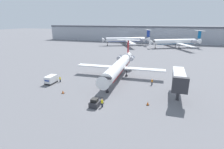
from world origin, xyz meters
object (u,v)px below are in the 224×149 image
at_px(airplane_main, 119,66).
at_px(jet_bridge, 179,79).
at_px(airplane_parked_far_left, 127,40).
at_px(airplane_parked_far_right, 176,42).
at_px(worker_by_wing, 152,82).
at_px(luggage_cart, 51,80).
at_px(traffic_cone_right, 148,103).
at_px(worker_on_apron, 60,79).
at_px(pushback_tug, 96,102).
at_px(worker_near_tug, 102,103).
at_px(traffic_cone_left, 63,92).

bearing_deg(airplane_main, jet_bridge, -31.76).
xyz_separation_m(airplane_parked_far_left, airplane_parked_far_right, (33.25, -2.57, -0.05)).
xyz_separation_m(airplane_main, worker_by_wing, (10.64, -4.47, -2.72)).
bearing_deg(jet_bridge, worker_by_wing, 136.40).
bearing_deg(jet_bridge, luggage_cart, -177.83).
distance_m(airplane_main, traffic_cone_right, 20.53).
bearing_deg(airplane_parked_far_right, worker_on_apron, -113.22).
relative_size(pushback_tug, airplane_parked_far_right, 0.11).
height_order(worker_near_tug, airplane_parked_far_left, airplane_parked_far_left).
bearing_deg(luggage_cart, pushback_tug, -26.31).
relative_size(luggage_cart, worker_on_apron, 2.16).
bearing_deg(pushback_tug, traffic_cone_right, 17.18).
xyz_separation_m(luggage_cart, airplane_parked_far_right, (36.21, 82.07, 2.77)).
xyz_separation_m(traffic_cone_left, jet_bridge, (26.73, 6.50, 4.07)).
xyz_separation_m(luggage_cart, airplane_parked_far_left, (2.96, 84.65, 2.83)).
bearing_deg(airplane_parked_far_left, worker_near_tug, -80.38).
distance_m(airplane_main, airplane_parked_far_right, 72.88).
xyz_separation_m(worker_by_wing, airplane_parked_far_left, (-24.56, 77.32, 3.07)).
height_order(pushback_tug, airplane_parked_far_left, airplane_parked_far_left).
xyz_separation_m(worker_near_tug, worker_on_apron, (-17.05, 10.76, -0.10)).
height_order(worker_on_apron, airplane_parked_far_left, airplane_parked_far_left).
distance_m(luggage_cart, worker_by_wing, 28.49).
relative_size(pushback_tug, jet_bridge, 0.34).
bearing_deg(worker_on_apron, airplane_parked_far_right, 66.78).
bearing_deg(airplane_main, worker_near_tug, -84.65).
height_order(pushback_tug, traffic_cone_left, pushback_tug).
height_order(worker_near_tug, traffic_cone_right, worker_near_tug).
height_order(pushback_tug, worker_near_tug, pushback_tug).
relative_size(worker_near_tug, airplane_parked_far_right, 0.05).
bearing_deg(worker_on_apron, luggage_cart, -134.61).
relative_size(airplane_main, traffic_cone_left, 42.46).
bearing_deg(airplane_main, pushback_tug, -88.86).
bearing_deg(worker_on_apron, traffic_cone_left, -52.64).
distance_m(traffic_cone_right, airplane_parked_far_left, 93.39).
relative_size(traffic_cone_left, traffic_cone_right, 0.94).
distance_m(worker_by_wing, airplane_parked_far_left, 81.19).
bearing_deg(traffic_cone_left, traffic_cone_right, -0.26).
relative_size(traffic_cone_left, jet_bridge, 0.07).
height_order(traffic_cone_left, jet_bridge, jet_bridge).
bearing_deg(worker_by_wing, luggage_cart, -165.10).
distance_m(pushback_tug, luggage_cart, 19.30).
distance_m(worker_near_tug, airplane_parked_far_right, 92.72).
height_order(traffic_cone_right, airplane_parked_far_left, airplane_parked_far_left).
height_order(airplane_parked_far_left, jet_bridge, airplane_parked_far_left).
distance_m(pushback_tug, airplane_parked_far_left, 94.35).
bearing_deg(worker_on_apron, airplane_parked_far_left, 89.18).
bearing_deg(airplane_main, worker_by_wing, -22.80).
xyz_separation_m(pushback_tug, worker_near_tug, (1.54, -0.40, 0.28)).
distance_m(worker_near_tug, worker_by_wing, 18.46).
xyz_separation_m(airplane_main, worker_on_apron, (-15.11, -9.99, -2.75)).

